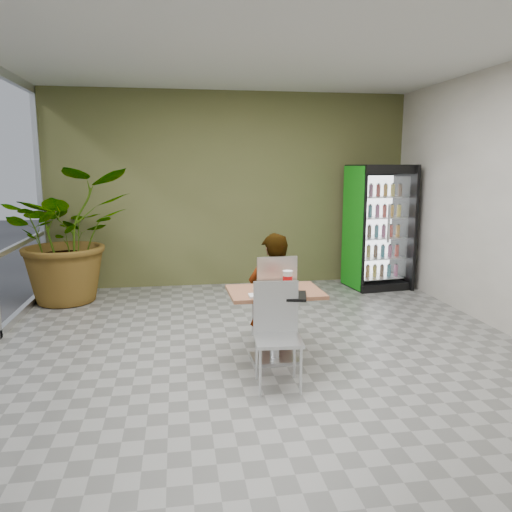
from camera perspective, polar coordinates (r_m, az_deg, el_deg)
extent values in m
plane|color=gray|center=(5.30, 1.27, -11.87)|extent=(7.00, 7.00, 0.00)
cube|color=#9E6744|center=(5.09, 2.18, -4.13)|extent=(0.96, 0.68, 0.04)
cylinder|color=silver|center=(5.20, 2.16, -8.14)|extent=(0.09, 0.09, 0.71)
cube|color=silver|center=(5.31, 2.13, -11.60)|extent=(0.48, 0.39, 0.04)
cube|color=silver|center=(5.77, 1.88, -4.94)|extent=(0.47, 0.47, 0.03)
cube|color=silver|center=(5.51, 2.42, -2.82)|extent=(0.45, 0.05, 0.54)
cylinder|color=silver|center=(6.07, 3.23, -6.57)|extent=(0.03, 0.03, 0.48)
cylinder|color=silver|center=(5.98, -0.38, -6.80)|extent=(0.03, 0.03, 0.48)
cylinder|color=silver|center=(5.71, 4.22, -7.67)|extent=(0.03, 0.03, 0.48)
cylinder|color=silver|center=(5.62, 0.40, -7.93)|extent=(0.03, 0.03, 0.48)
cube|color=silver|center=(4.56, 2.56, -9.57)|extent=(0.45, 0.45, 0.03)
cube|color=silver|center=(4.67, 2.27, -5.87)|extent=(0.42, 0.06, 0.50)
cylinder|color=silver|center=(4.46, 0.49, -13.13)|extent=(0.02, 0.02, 0.45)
cylinder|color=silver|center=(4.51, 5.16, -12.93)|extent=(0.02, 0.02, 0.45)
cylinder|color=silver|center=(4.79, 0.09, -11.44)|extent=(0.02, 0.02, 0.45)
cylinder|color=silver|center=(4.83, 4.41, -11.27)|extent=(0.02, 0.02, 0.45)
imported|color=black|center=(5.73, 1.98, -5.10)|extent=(0.59, 0.40, 1.56)
cylinder|color=white|center=(5.12, 0.80, -3.76)|extent=(0.21, 0.21, 0.01)
cylinder|color=white|center=(5.16, 3.63, -2.75)|extent=(0.10, 0.10, 0.17)
cylinder|color=red|center=(5.16, 3.63, -2.81)|extent=(0.10, 0.10, 0.10)
cylinder|color=white|center=(5.14, 3.64, -1.76)|extent=(0.10, 0.10, 0.01)
cube|color=white|center=(4.83, 0.09, -4.55)|extent=(0.15, 0.15, 0.02)
cube|color=black|center=(4.82, 2.94, -4.56)|extent=(0.54, 0.45, 0.03)
cube|color=black|center=(8.43, 13.88, 3.23)|extent=(0.99, 0.82, 2.02)
cube|color=#179717|center=(8.26, 10.94, 3.20)|extent=(0.10, 0.69, 1.98)
cube|color=white|center=(8.11, 14.83, 3.07)|extent=(0.72, 0.11, 1.61)
imported|color=#306D2B|center=(7.84, -20.71, 2.22)|extent=(2.26, 2.14, 1.98)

